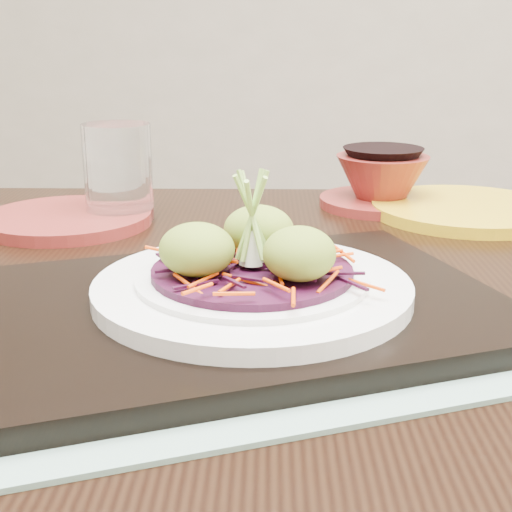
# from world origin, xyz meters

# --- Properties ---
(dining_table) EXTENTS (1.28, 0.94, 0.75)m
(dining_table) POSITION_xyz_m (0.00, -0.03, 0.65)
(dining_table) COLOR black
(dining_table) RESTS_ON ground
(placemat) EXTENTS (0.51, 0.47, 0.00)m
(placemat) POSITION_xyz_m (-0.02, -0.10, 0.75)
(placemat) COLOR #86AE95
(placemat) RESTS_ON dining_table
(serving_tray) EXTENTS (0.44, 0.40, 0.02)m
(serving_tray) POSITION_xyz_m (-0.02, -0.10, 0.76)
(serving_tray) COLOR black
(serving_tray) RESTS_ON placemat
(white_plate) EXTENTS (0.23, 0.23, 0.02)m
(white_plate) POSITION_xyz_m (-0.02, -0.10, 0.78)
(white_plate) COLOR silver
(white_plate) RESTS_ON serving_tray
(cabbage_bed) EXTENTS (0.15, 0.15, 0.01)m
(cabbage_bed) POSITION_xyz_m (-0.02, -0.10, 0.79)
(cabbage_bed) COLOR #350A23
(cabbage_bed) RESTS_ON white_plate
(carrot_julienne) EXTENTS (0.18, 0.18, 0.01)m
(carrot_julienne) POSITION_xyz_m (-0.02, -0.10, 0.79)
(carrot_julienne) COLOR #E03E03
(carrot_julienne) RESTS_ON cabbage_bed
(guacamole_scoops) EXTENTS (0.13, 0.11, 0.04)m
(guacamole_scoops) POSITION_xyz_m (-0.02, -0.10, 0.81)
(guacamole_scoops) COLOR olive
(guacamole_scoops) RESTS_ON cabbage_bed
(scallion_garnish) EXTENTS (0.05, 0.05, 0.08)m
(scallion_garnish) POSITION_xyz_m (-0.02, -0.10, 0.83)
(scallion_garnish) COLOR #92C14D
(scallion_garnish) RESTS_ON cabbage_bed
(terracotta_side_plate) EXTENTS (0.21, 0.21, 0.01)m
(terracotta_side_plate) POSITION_xyz_m (-0.26, 0.15, 0.75)
(terracotta_side_plate) COLOR maroon
(terracotta_side_plate) RESTS_ON dining_table
(water_glass) EXTENTS (0.09, 0.09, 0.11)m
(water_glass) POSITION_xyz_m (-0.21, 0.18, 0.80)
(water_glass) COLOR white
(water_glass) RESTS_ON dining_table
(terracotta_bowl_set) EXTENTS (0.16, 0.16, 0.06)m
(terracotta_bowl_set) POSITION_xyz_m (0.09, 0.28, 0.78)
(terracotta_bowl_set) COLOR maroon
(terracotta_bowl_set) RESTS_ON dining_table
(yellow_plate) EXTENTS (0.30, 0.30, 0.01)m
(yellow_plate) POSITION_xyz_m (0.19, 0.25, 0.75)
(yellow_plate) COLOR gold
(yellow_plate) RESTS_ON dining_table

